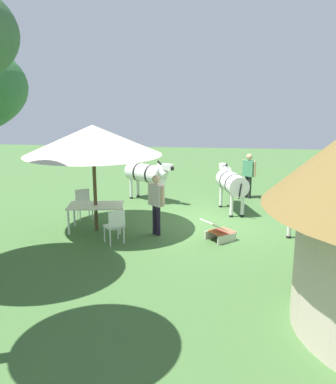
{
  "coord_description": "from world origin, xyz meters",
  "views": [
    {
      "loc": [
        -0.47,
        11.7,
        3.71
      ],
      "look_at": [
        1.05,
        0.38,
        1.0
      ],
      "focal_mm": 38.24,
      "sensor_mm": 36.0,
      "label": 1
    }
  ],
  "objects_px": {
    "standing_watcher": "(249,172)",
    "patio_chair_east_end": "(115,224)",
    "patio_chair_west_end": "(83,202)",
    "zebra_toward_hut": "(311,207)",
    "patio_dining_table": "(96,207)",
    "guest_beside_umbrella": "(156,199)",
    "shade_umbrella": "(93,140)",
    "zebra_by_umbrella": "(231,183)",
    "zebra_nearest_camera": "(147,174)",
    "striped_lounge_chair": "(219,231)"
  },
  "relations": [
    {
      "from": "standing_watcher",
      "to": "patio_chair_east_end",
      "type": "bearing_deg",
      "value": 94.0
    },
    {
      "from": "patio_chair_west_end",
      "to": "zebra_toward_hut",
      "type": "xyz_separation_m",
      "value": [
        -6.39,
        1.58,
        0.51
      ]
    },
    {
      "from": "patio_dining_table",
      "to": "guest_beside_umbrella",
      "type": "xyz_separation_m",
      "value": [
        -1.74,
        0.16,
        0.34
      ]
    },
    {
      "from": "shade_umbrella",
      "to": "patio_chair_east_end",
      "type": "relative_size",
      "value": 4.14
    },
    {
      "from": "patio_dining_table",
      "to": "zebra_toward_hut",
      "type": "relative_size",
      "value": 0.73
    },
    {
      "from": "zebra_by_umbrella",
      "to": "zebra_nearest_camera",
      "type": "bearing_deg",
      "value": 144.44
    },
    {
      "from": "guest_beside_umbrella",
      "to": "standing_watcher",
      "type": "xyz_separation_m",
      "value": [
        -2.69,
        -4.5,
        -0.01
      ]
    },
    {
      "from": "guest_beside_umbrella",
      "to": "zebra_by_umbrella",
      "type": "relative_size",
      "value": 0.77
    },
    {
      "from": "patio_chair_east_end",
      "to": "zebra_nearest_camera",
      "type": "relative_size",
      "value": 0.47
    },
    {
      "from": "shade_umbrella",
      "to": "zebra_by_umbrella",
      "type": "xyz_separation_m",
      "value": [
        -3.78,
        -2.47,
        -1.58
      ]
    },
    {
      "from": "guest_beside_umbrella",
      "to": "zebra_toward_hut",
      "type": "bearing_deg",
      "value": 34.72
    },
    {
      "from": "patio_chair_east_end",
      "to": "zebra_nearest_camera",
      "type": "distance_m",
      "value": 4.51
    },
    {
      "from": "shade_umbrella",
      "to": "zebra_by_umbrella",
      "type": "relative_size",
      "value": 1.73
    },
    {
      "from": "standing_watcher",
      "to": "zebra_by_umbrella",
      "type": "relative_size",
      "value": 0.76
    },
    {
      "from": "shade_umbrella",
      "to": "standing_watcher",
      "type": "distance_m",
      "value": 6.4
    },
    {
      "from": "patio_chair_east_end",
      "to": "zebra_by_umbrella",
      "type": "height_order",
      "value": "zebra_by_umbrella"
    },
    {
      "from": "striped_lounge_chair",
      "to": "zebra_nearest_camera",
      "type": "xyz_separation_m",
      "value": [
        2.63,
        -3.88,
        0.73
      ]
    },
    {
      "from": "patio_chair_west_end",
      "to": "standing_watcher",
      "type": "relative_size",
      "value": 0.55
    },
    {
      "from": "shade_umbrella",
      "to": "standing_watcher",
      "type": "xyz_separation_m",
      "value": [
        -4.43,
        -4.35,
        -1.55
      ]
    },
    {
      "from": "zebra_by_umbrella",
      "to": "zebra_toward_hut",
      "type": "height_order",
      "value": "zebra_toward_hut"
    },
    {
      "from": "patio_dining_table",
      "to": "guest_beside_umbrella",
      "type": "relative_size",
      "value": 0.98
    },
    {
      "from": "striped_lounge_chair",
      "to": "zebra_by_umbrella",
      "type": "bearing_deg",
      "value": 132.38
    },
    {
      "from": "shade_umbrella",
      "to": "zebra_nearest_camera",
      "type": "height_order",
      "value": "shade_umbrella"
    },
    {
      "from": "shade_umbrella",
      "to": "zebra_nearest_camera",
      "type": "xyz_separation_m",
      "value": [
        -0.8,
        -3.49,
        -1.56
      ]
    },
    {
      "from": "patio_chair_east_end",
      "to": "guest_beside_umbrella",
      "type": "distance_m",
      "value": 1.34
    },
    {
      "from": "patio_dining_table",
      "to": "guest_beside_umbrella",
      "type": "bearing_deg",
      "value": 174.88
    },
    {
      "from": "patio_dining_table",
      "to": "zebra_by_umbrella",
      "type": "bearing_deg",
      "value": -146.82
    },
    {
      "from": "shade_umbrella",
      "to": "patio_chair_east_end",
      "type": "height_order",
      "value": "shade_umbrella"
    },
    {
      "from": "standing_watcher",
      "to": "zebra_toward_hut",
      "type": "relative_size",
      "value": 0.75
    },
    {
      "from": "patio_dining_table",
      "to": "zebra_by_umbrella",
      "type": "height_order",
      "value": "zebra_by_umbrella"
    },
    {
      "from": "patio_chair_east_end",
      "to": "zebra_nearest_camera",
      "type": "xyz_separation_m",
      "value": [
        0.02,
        -4.49,
        0.46
      ]
    },
    {
      "from": "patio_chair_east_end",
      "to": "shade_umbrella",
      "type": "bearing_deg",
      "value": 90.0
    },
    {
      "from": "patio_chair_west_end",
      "to": "standing_watcher",
      "type": "height_order",
      "value": "standing_watcher"
    },
    {
      "from": "patio_chair_east_end",
      "to": "standing_watcher",
      "type": "bearing_deg",
      "value": 16.51
    },
    {
      "from": "standing_watcher",
      "to": "zebra_nearest_camera",
      "type": "bearing_deg",
      "value": 51.38
    },
    {
      "from": "patio_chair_west_end",
      "to": "standing_watcher",
      "type": "bearing_deg",
      "value": 178.01
    },
    {
      "from": "zebra_nearest_camera",
      "to": "patio_chair_west_end",
      "type": "bearing_deg",
      "value": 1.03
    },
    {
      "from": "guest_beside_umbrella",
      "to": "standing_watcher",
      "type": "height_order",
      "value": "guest_beside_umbrella"
    },
    {
      "from": "zebra_toward_hut",
      "to": "shade_umbrella",
      "type": "bearing_deg",
      "value": -24.07
    },
    {
      "from": "patio_chair_east_end",
      "to": "striped_lounge_chair",
      "type": "xyz_separation_m",
      "value": [
        -2.61,
        -0.6,
        -0.27
      ]
    },
    {
      "from": "shade_umbrella",
      "to": "patio_dining_table",
      "type": "distance_m",
      "value": 1.88
    },
    {
      "from": "patio_chair_east_end",
      "to": "zebra_nearest_camera",
      "type": "bearing_deg",
      "value": 50.84
    },
    {
      "from": "patio_chair_west_end",
      "to": "zebra_toward_hut",
      "type": "height_order",
      "value": "zebra_toward_hut"
    },
    {
      "from": "patio_dining_table",
      "to": "patio_chair_west_end",
      "type": "relative_size",
      "value": 1.8
    },
    {
      "from": "guest_beside_umbrella",
      "to": "zebra_nearest_camera",
      "type": "distance_m",
      "value": 3.77
    },
    {
      "from": "patio_chair_west_end",
      "to": "striped_lounge_chair",
      "type": "xyz_separation_m",
      "value": [
        -4.16,
        1.45,
        -0.27
      ]
    },
    {
      "from": "standing_watcher",
      "to": "striped_lounge_chair",
      "type": "xyz_separation_m",
      "value": [
        1.01,
        4.74,
        -0.74
      ]
    },
    {
      "from": "shade_umbrella",
      "to": "patio_dining_table",
      "type": "xyz_separation_m",
      "value": [
        -0.0,
        0.0,
        -1.88
      ]
    },
    {
      "from": "patio_dining_table",
      "to": "zebra_nearest_camera",
      "type": "relative_size",
      "value": 0.85
    },
    {
      "from": "patio_chair_east_end",
      "to": "standing_watcher",
      "type": "relative_size",
      "value": 0.55
    }
  ]
}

